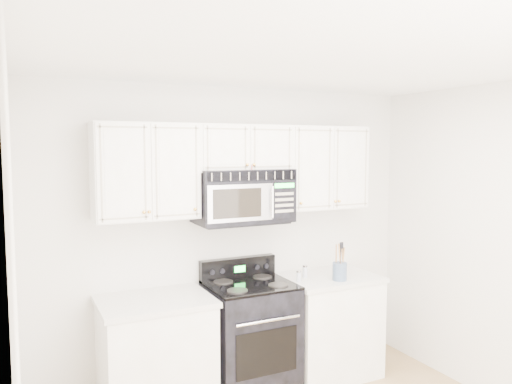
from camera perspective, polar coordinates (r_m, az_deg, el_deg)
room at (r=2.97m, az=11.25°, el=-10.22°), size 3.51×3.51×2.61m
base_cabinet_left at (r=4.17m, az=-11.37°, el=-18.36°), size 0.86×0.65×0.92m
base_cabinet_right at (r=4.79m, az=8.19°, el=-15.14°), size 0.86×0.65×0.92m
range at (r=4.42m, az=-0.66°, el=-16.07°), size 0.71×0.65×1.11m
upper_cabinets at (r=4.23m, az=-1.69°, el=3.13°), size 2.44×0.37×0.75m
microwave at (r=4.21m, az=-1.50°, el=-0.42°), size 0.81×0.46×0.45m
utensil_crock at (r=4.47m, az=9.54°, el=-8.81°), size 0.13×0.13×0.33m
shaker_salt at (r=4.40m, az=4.90°, el=-9.54°), size 0.04×0.04×0.10m
shaker_pepper at (r=4.54m, az=5.63°, el=-8.98°), size 0.05×0.05×0.11m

